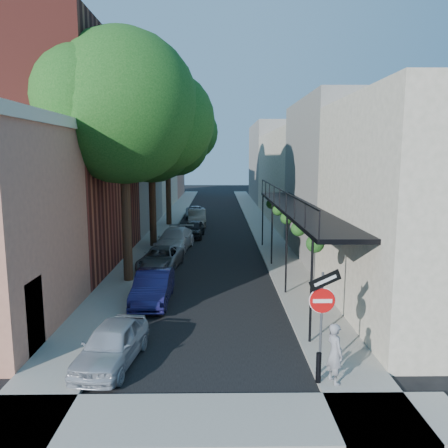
{
  "coord_description": "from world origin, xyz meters",
  "views": [
    {
      "loc": [
        0.45,
        -9.94,
        5.88
      ],
      "look_at": [
        0.69,
        9.82,
        2.8
      ],
      "focal_mm": 35.0,
      "sensor_mm": 36.0,
      "label": 1
    }
  ],
  "objects_px": {
    "parked_car_b": "(153,287)",
    "parked_car_e": "(193,229)",
    "oak_near": "(134,111)",
    "parked_car_a": "(112,344)",
    "sign_post": "(322,305)",
    "parked_car_d": "(175,240)",
    "parked_car_c": "(161,259)",
    "parked_car_f": "(197,218)",
    "bollard": "(318,368)",
    "parked_car_g": "(195,212)",
    "oak_mid": "(157,137)",
    "pedestrian": "(335,353)",
    "oak_far": "(173,127)"
  },
  "relations": [
    {
      "from": "sign_post",
      "to": "parked_car_b",
      "type": "distance_m",
      "value": 8.27
    },
    {
      "from": "parked_car_c",
      "to": "pedestrian",
      "type": "distance_m",
      "value": 13.32
    },
    {
      "from": "parked_car_a",
      "to": "parked_car_c",
      "type": "relative_size",
      "value": 0.85
    },
    {
      "from": "oak_near",
      "to": "parked_car_a",
      "type": "height_order",
      "value": "oak_near"
    },
    {
      "from": "parked_car_c",
      "to": "parked_car_e",
      "type": "distance_m",
      "value": 9.23
    },
    {
      "from": "sign_post",
      "to": "parked_car_a",
      "type": "xyz_separation_m",
      "value": [
        -5.76,
        0.85,
        -1.44
      ]
    },
    {
      "from": "parked_car_g",
      "to": "oak_near",
      "type": "bearing_deg",
      "value": -98.21
    },
    {
      "from": "oak_near",
      "to": "bollard",
      "type": "bearing_deg",
      "value": -56.88
    },
    {
      "from": "parked_car_c",
      "to": "parked_car_e",
      "type": "xyz_separation_m",
      "value": [
        1.2,
        9.15,
        0.04
      ]
    },
    {
      "from": "oak_near",
      "to": "parked_car_d",
      "type": "distance_m",
      "value": 9.98
    },
    {
      "from": "parked_car_f",
      "to": "parked_car_g",
      "type": "xyz_separation_m",
      "value": [
        -0.39,
        4.93,
        -0.14
      ]
    },
    {
      "from": "parked_car_g",
      "to": "pedestrian",
      "type": "relative_size",
      "value": 2.54
    },
    {
      "from": "parked_car_c",
      "to": "pedestrian",
      "type": "bearing_deg",
      "value": -57.55
    },
    {
      "from": "sign_post",
      "to": "oak_mid",
      "type": "relative_size",
      "value": 0.29
    },
    {
      "from": "parked_car_d",
      "to": "parked_car_f",
      "type": "bearing_deg",
      "value": 91.54
    },
    {
      "from": "bollard",
      "to": "parked_car_f",
      "type": "relative_size",
      "value": 0.19
    },
    {
      "from": "parked_car_d",
      "to": "parked_car_g",
      "type": "distance_m",
      "value": 14.66
    },
    {
      "from": "oak_near",
      "to": "parked_car_g",
      "type": "xyz_separation_m",
      "value": [
        1.58,
        21.48,
        -7.32
      ]
    },
    {
      "from": "parked_car_g",
      "to": "bollard",
      "type": "bearing_deg",
      "value": -85.29
    },
    {
      "from": "parked_car_b",
      "to": "parked_car_e",
      "type": "xyz_separation_m",
      "value": [
        0.81,
        14.43,
        -0.03
      ]
    },
    {
      "from": "sign_post",
      "to": "parked_car_e",
      "type": "distance_m",
      "value": 21.11
    },
    {
      "from": "parked_car_b",
      "to": "parked_car_d",
      "type": "xyz_separation_m",
      "value": [
        -0.12,
        9.99,
        0.04
      ]
    },
    {
      "from": "parked_car_d",
      "to": "parked_car_a",
      "type": "bearing_deg",
      "value": -84.04
    },
    {
      "from": "parked_car_b",
      "to": "parked_car_a",
      "type": "bearing_deg",
      "value": -94.21
    },
    {
      "from": "parked_car_b",
      "to": "parked_car_d",
      "type": "height_order",
      "value": "parked_car_d"
    },
    {
      "from": "sign_post",
      "to": "parked_car_g",
      "type": "relative_size",
      "value": 0.74
    },
    {
      "from": "oak_mid",
      "to": "parked_car_a",
      "type": "bearing_deg",
      "value": -87.14
    },
    {
      "from": "parked_car_g",
      "to": "parked_car_b",
      "type": "bearing_deg",
      "value": -94.99
    },
    {
      "from": "bollard",
      "to": "parked_car_e",
      "type": "distance_m",
      "value": 21.49
    },
    {
      "from": "parked_car_e",
      "to": "oak_mid",
      "type": "bearing_deg",
      "value": -118.35
    },
    {
      "from": "sign_post",
      "to": "oak_mid",
      "type": "xyz_separation_m",
      "value": [
        -6.58,
        17.26,
        5.02
      ]
    },
    {
      "from": "bollard",
      "to": "oak_near",
      "type": "distance_m",
      "value": 13.78
    },
    {
      "from": "oak_far",
      "to": "pedestrian",
      "type": "relative_size",
      "value": 7.51
    },
    {
      "from": "parked_car_a",
      "to": "parked_car_f",
      "type": "bearing_deg",
      "value": 94.41
    },
    {
      "from": "sign_post",
      "to": "oak_mid",
      "type": "distance_m",
      "value": 19.14
    },
    {
      "from": "sign_post",
      "to": "parked_car_e",
      "type": "bearing_deg",
      "value": 102.5
    },
    {
      "from": "oak_mid",
      "to": "parked_car_a",
      "type": "distance_m",
      "value": 17.66
    },
    {
      "from": "parked_car_e",
      "to": "parked_car_f",
      "type": "distance_m",
      "value": 5.28
    },
    {
      "from": "sign_post",
      "to": "parked_car_b",
      "type": "relative_size",
      "value": 0.77
    },
    {
      "from": "oak_mid",
      "to": "parked_car_g",
      "type": "relative_size",
      "value": 2.53
    },
    {
      "from": "bollard",
      "to": "oak_near",
      "type": "relative_size",
      "value": 0.07
    },
    {
      "from": "parked_car_c",
      "to": "parked_car_f",
      "type": "xyz_separation_m",
      "value": [
        1.2,
        14.42,
        0.13
      ]
    },
    {
      "from": "parked_car_d",
      "to": "parked_car_g",
      "type": "bearing_deg",
      "value": 94.89
    },
    {
      "from": "parked_car_a",
      "to": "parked_car_d",
      "type": "bearing_deg",
      "value": 96.14
    },
    {
      "from": "oak_far",
      "to": "parked_car_b",
      "type": "height_order",
      "value": "oak_far"
    },
    {
      "from": "parked_car_d",
      "to": "parked_car_c",
      "type": "bearing_deg",
      "value": -86.34
    },
    {
      "from": "bollard",
      "to": "pedestrian",
      "type": "relative_size",
      "value": 0.5
    },
    {
      "from": "sign_post",
      "to": "parked_car_f",
      "type": "xyz_separation_m",
      "value": [
        -4.56,
        25.84,
        -1.34
      ]
    },
    {
      "from": "oak_mid",
      "to": "oak_far",
      "type": "bearing_deg",
      "value": 89.59
    },
    {
      "from": "oak_mid",
      "to": "parked_car_a",
      "type": "xyz_separation_m",
      "value": [
        0.82,
        -16.41,
        -6.46
      ]
    }
  ]
}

